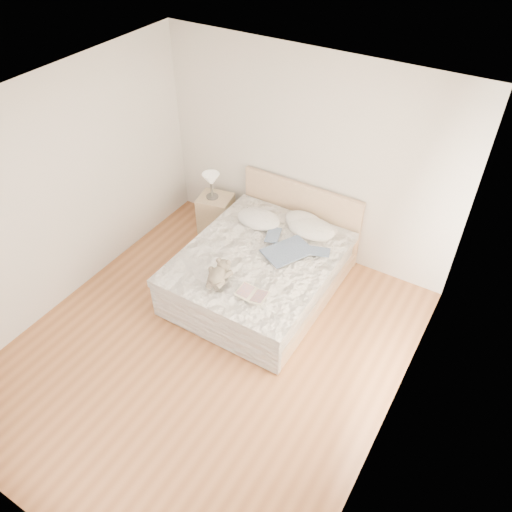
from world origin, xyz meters
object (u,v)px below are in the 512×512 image
object	(u,v)px
photo_book	(253,214)
teddy_bear	(217,281)
childrens_book	(252,294)
bed	(262,269)
table_lamp	(211,181)
nightstand	(216,214)

from	to	relation	value
photo_book	teddy_bear	bearing A→B (deg)	-84.48
childrens_book	bed	bearing A→B (deg)	108.91
table_lamp	teddy_bear	world-z (taller)	table_lamp
teddy_bear	table_lamp	bearing A→B (deg)	111.43
bed	teddy_bear	bearing A→B (deg)	-100.61
bed	photo_book	distance (m)	0.79
childrens_book	nightstand	bearing A→B (deg)	132.98
table_lamp	photo_book	world-z (taller)	table_lamp
bed	childrens_book	distance (m)	0.84
table_lamp	photo_book	xyz separation A→B (m)	(0.75, -0.13, -0.20)
nightstand	childrens_book	world-z (taller)	childrens_book
photo_book	childrens_book	world-z (taller)	same
bed	table_lamp	bearing A→B (deg)	150.93
bed	nightstand	world-z (taller)	bed
childrens_book	teddy_bear	xyz separation A→B (m)	(-0.44, -0.04, 0.02)
childrens_book	teddy_bear	distance (m)	0.44
table_lamp	photo_book	bearing A→B (deg)	-10.21
bed	table_lamp	world-z (taller)	bed
nightstand	table_lamp	size ratio (longest dim) A/B	1.51
bed	teddy_bear	world-z (taller)	bed
nightstand	photo_book	size ratio (longest dim) A/B	1.98
bed	table_lamp	distance (m)	1.49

